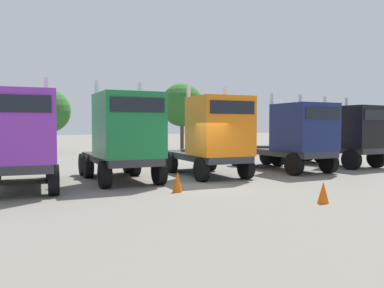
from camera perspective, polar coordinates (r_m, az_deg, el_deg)
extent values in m
plane|color=slate|center=(16.13, 1.59, -5.86)|extent=(200.00, 200.00, 0.00)
cube|color=#333338|center=(16.70, -23.21, -2.46)|extent=(3.26, 6.36, 0.30)
cube|color=purple|center=(14.74, -23.59, 2.31)|extent=(2.77, 2.65, 2.48)
cube|color=black|center=(13.61, -23.86, 5.31)|extent=(2.07, 0.42, 0.55)
cylinder|color=silver|center=(16.01, -20.00, 3.44)|extent=(0.21, 0.21, 3.08)
cylinder|color=#333338|center=(18.02, -23.07, -1.44)|extent=(1.28, 1.28, 0.12)
cylinder|color=black|center=(14.42, -19.15, -4.87)|extent=(0.54, 1.11, 1.06)
cylinder|color=black|center=(18.16, -19.54, -3.38)|extent=(0.54, 1.11, 1.06)
cylinder|color=black|center=(19.25, -19.63, -3.05)|extent=(0.54, 1.11, 1.06)
cube|color=#333338|center=(17.83, -10.42, -2.01)|extent=(2.81, 5.87, 0.30)
cube|color=#197238|center=(16.29, -9.08, 2.64)|extent=(2.67, 2.83, 2.58)
cube|color=black|center=(15.05, -7.71, 5.57)|extent=(2.09, 0.27, 0.55)
cylinder|color=silver|center=(17.95, -7.45, 3.59)|extent=(0.20, 0.20, 3.18)
cylinder|color=silver|center=(17.47, -13.41, 3.58)|extent=(0.20, 0.20, 3.18)
cylinder|color=#333338|center=(19.02, -11.38, -1.10)|extent=(1.21, 1.21, 0.12)
cylinder|color=black|center=(16.17, -4.70, -3.96)|extent=(0.46, 1.09, 1.06)
cylinder|color=black|center=(15.55, -12.34, -4.27)|extent=(0.46, 1.09, 1.06)
cylinder|color=black|center=(19.34, -8.18, -2.91)|extent=(0.46, 1.09, 1.06)
cylinder|color=black|center=(18.82, -14.61, -3.12)|extent=(0.46, 1.09, 1.06)
cylinder|color=black|center=(20.39, -9.08, -2.64)|extent=(0.46, 1.09, 1.06)
cylinder|color=black|center=(19.90, -15.19, -2.82)|extent=(0.46, 1.09, 1.06)
cube|color=#333338|center=(19.50, 1.48, -1.72)|extent=(2.97, 6.17, 0.30)
cube|color=orange|center=(17.82, 3.97, 2.57)|extent=(2.68, 2.60, 2.61)
cube|color=black|center=(16.82, 5.84, 5.22)|extent=(2.09, 0.32, 0.55)
cylinder|color=silver|center=(19.42, 4.67, 3.44)|extent=(0.20, 0.20, 3.21)
cylinder|color=silver|center=(18.59, -0.49, 3.49)|extent=(0.20, 0.20, 3.21)
cylinder|color=#333338|center=(20.67, -0.07, -0.89)|extent=(1.24, 1.24, 0.12)
cylinder|color=black|center=(18.07, 7.71, -3.36)|extent=(0.48, 1.05, 1.01)
cylinder|color=black|center=(17.03, 1.38, -3.70)|extent=(0.48, 1.05, 1.01)
cylinder|color=black|center=(21.23, 2.59, -2.47)|extent=(0.48, 1.05, 1.01)
cylinder|color=black|center=(20.36, -2.97, -2.68)|extent=(0.48, 1.05, 1.01)
cylinder|color=black|center=(22.22, 1.33, -2.24)|extent=(0.48, 1.05, 1.01)
cylinder|color=black|center=(21.38, -4.02, -2.44)|extent=(0.48, 1.05, 1.01)
cube|color=#333338|center=(22.27, 12.42, -1.09)|extent=(2.80, 6.53, 0.30)
cube|color=navy|center=(20.77, 15.71, 2.30)|extent=(2.63, 2.76, 2.37)
cube|color=black|center=(19.84, 18.21, 4.17)|extent=(2.09, 0.24, 0.55)
cylinder|color=silver|center=(22.47, 15.13, 3.09)|extent=(0.20, 0.20, 2.97)
cylinder|color=silver|center=(21.27, 11.26, 3.16)|extent=(0.20, 0.20, 2.97)
cylinder|color=#333338|center=(23.37, 10.31, -0.39)|extent=(1.20, 1.20, 0.12)
cylinder|color=black|center=(21.19, 18.91, -2.53)|extent=(0.45, 1.10, 1.07)
cylinder|color=black|center=(19.71, 14.35, -2.84)|extent=(0.45, 1.10, 1.07)
cylinder|color=black|center=(24.21, 12.15, -1.83)|extent=(0.45, 1.10, 1.07)
cylinder|color=black|center=(22.93, 7.82, -2.04)|extent=(0.45, 1.10, 1.07)
cylinder|color=black|center=(25.09, 10.61, -1.67)|extent=(0.45, 1.10, 1.07)
cylinder|color=black|center=(23.85, 6.35, -1.86)|extent=(0.45, 1.10, 1.07)
cube|color=#333338|center=(25.67, 18.89, -0.64)|extent=(2.28, 6.41, 0.30)
cube|color=black|center=(24.44, 22.36, 2.26)|extent=(2.43, 2.58, 2.35)
cube|color=black|center=(23.69, 24.90, 3.78)|extent=(2.10, 0.07, 0.55)
cylinder|color=silver|center=(26.07, 21.12, 2.95)|extent=(0.18, 0.18, 2.95)
cylinder|color=silver|center=(24.60, 18.37, 3.02)|extent=(0.18, 0.18, 2.95)
cylinder|color=#333338|center=(26.59, 16.59, -0.05)|extent=(1.11, 1.11, 0.12)
cylinder|color=black|center=(25.06, 24.86, -1.84)|extent=(0.36, 1.10, 1.10)
cylinder|color=black|center=(23.28, 21.79, -2.10)|extent=(0.36, 1.10, 1.10)
cylinder|color=black|center=(27.57, 17.84, -1.35)|extent=(0.36, 1.10, 1.10)
cylinder|color=black|center=(25.97, 14.62, -1.54)|extent=(0.36, 1.10, 1.10)
cylinder|color=black|center=(28.31, 16.17, -1.23)|extent=(0.36, 1.10, 1.10)
cylinder|color=black|center=(26.75, 12.95, -1.41)|extent=(0.36, 1.10, 1.10)
cone|color=#F2590C|center=(12.92, 18.23, -6.60)|extent=(0.36, 0.36, 0.66)
cone|color=#F2590C|center=(14.33, -2.10, -5.43)|extent=(0.36, 0.36, 0.74)
cylinder|color=#4C3823|center=(37.04, -19.77, 0.43)|extent=(0.36, 0.36, 2.19)
sphere|color=#286023|center=(37.04, -19.83, 4.47)|extent=(3.79, 3.79, 3.79)
cylinder|color=#4C3823|center=(39.72, -1.43, 1.13)|extent=(0.36, 0.36, 2.77)
sphere|color=#286023|center=(39.76, -1.44, 5.58)|extent=(4.25, 4.25, 4.25)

